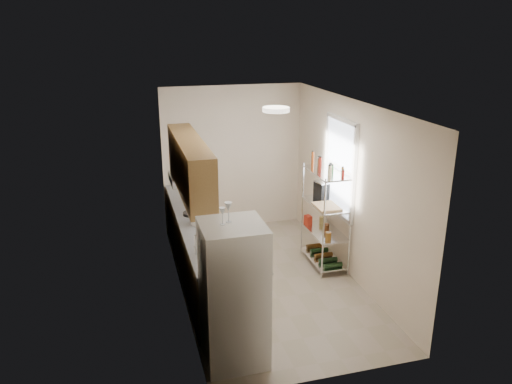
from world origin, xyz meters
TOP-DOWN VIEW (x-y plane):
  - room at (0.00, 0.00)m, footprint 2.52×4.42m
  - counter_run at (-0.92, 0.44)m, footprint 0.63×3.51m
  - upper_cabinets at (-1.05, 0.10)m, footprint 0.33×2.20m
  - range_hood at (-1.00, 0.90)m, footprint 0.50×0.60m
  - window at (1.23, 0.35)m, footprint 0.06×1.00m
  - bakers_rack at (1.00, 0.30)m, footprint 0.45×0.90m
  - ceiling_dome at (0.00, -0.30)m, footprint 0.34×0.34m
  - refrigerator at (-0.87, -1.60)m, footprint 0.67×0.67m
  - wine_glass_a at (-0.97, -1.58)m, footprint 0.07×0.07m
  - wine_glass_b at (-0.89, -1.53)m, footprint 0.08×0.08m
  - rice_cooker at (-0.93, 0.28)m, footprint 0.25×0.25m
  - frying_pan_large at (-0.99, 0.65)m, footprint 0.26×0.26m
  - frying_pan_small at (-0.90, 1.13)m, footprint 0.34×0.34m
  - cutting_board at (0.95, 0.14)m, footprint 0.33×0.43m
  - espresso_machine at (1.03, 0.55)m, footprint 0.20×0.26m
  - storage_bag at (0.86, 0.63)m, footprint 0.10×0.13m

SIDE VIEW (x-z plane):
  - counter_run at x=-0.92m, z-range 0.00..0.90m
  - storage_bag at x=0.86m, z-range 0.56..0.70m
  - refrigerator at x=-0.87m, z-range 0.00..1.63m
  - frying_pan_large at x=-0.99m, z-range 0.90..0.94m
  - frying_pan_small at x=-0.90m, z-range 0.90..0.95m
  - rice_cooker at x=-0.93m, z-range 0.90..1.10m
  - cutting_board at x=0.95m, z-range 1.01..1.04m
  - bakers_rack at x=1.00m, z-range 0.24..1.97m
  - espresso_machine at x=1.03m, z-range 1.01..1.28m
  - room at x=0.00m, z-range -0.01..2.61m
  - range_hood at x=-1.00m, z-range 1.33..1.45m
  - window at x=1.23m, z-range 0.82..2.28m
  - wine_glass_a at x=-0.97m, z-range 1.63..1.81m
  - wine_glass_b at x=-0.89m, z-range 1.63..1.85m
  - upper_cabinets at x=-1.05m, z-range 1.45..2.17m
  - ceiling_dome at x=0.00m, z-range 2.54..2.60m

